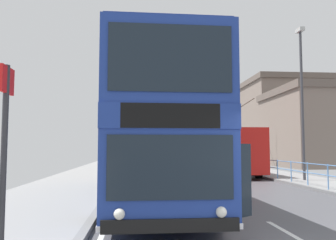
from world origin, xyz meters
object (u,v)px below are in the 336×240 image
background_building_01 (324,127)px  background_building_00 (284,122)px  bare_tree_far_00 (235,128)px  double_decker_bus_main (152,134)px  background_bus_far_lane (226,151)px  street_lamp_far_side (302,91)px  bus_stop_sign_near (4,146)px

background_building_01 → background_building_00: bearing=81.4°
bare_tree_far_00 → background_building_01: background_building_01 is taller
double_decker_bus_main → bare_tree_far_00: (9.23, 22.78, 1.58)m
double_decker_bus_main → background_bus_far_lane: size_ratio=1.17×
street_lamp_far_side → background_building_01: 18.78m
background_bus_far_lane → background_building_01: bearing=38.5°
bus_stop_sign_near → street_lamp_far_side: (10.47, 13.28, 2.99)m
bus_stop_sign_near → street_lamp_far_side: bearing=51.7°
background_bus_far_lane → bare_tree_far_00: 11.53m
double_decker_bus_main → background_building_00: background_building_00 is taller
street_lamp_far_side → background_building_01: bearing=58.3°
street_lamp_far_side → bare_tree_far_00: bearing=86.6°
background_bus_far_lane → bus_stop_sign_near: bearing=-112.0°
bus_stop_sign_near → background_building_00: background_building_00 is taller
background_building_01 → bare_tree_far_00: bearing=175.1°
double_decker_bus_main → background_building_01: 28.54m
background_bus_far_lane → double_decker_bus_main: bearing=-114.7°
background_bus_far_lane → background_building_00: 29.33m
bus_stop_sign_near → street_lamp_far_side: street_lamp_far_side is taller
bus_stop_sign_near → double_decker_bus_main: bearing=72.7°
background_bus_far_lane → background_building_00: background_building_00 is taller
background_building_01 → street_lamp_far_side: bearing=-121.7°
bus_stop_sign_near → background_building_00: (22.60, 44.32, 3.74)m
double_decker_bus_main → background_building_01: size_ratio=1.08×
bus_stop_sign_near → background_building_00: size_ratio=0.18×
background_bus_far_lane → bus_stop_sign_near: size_ratio=3.57×
street_lamp_far_side → bare_tree_far_00: size_ratio=1.08×
bare_tree_far_00 → bus_stop_sign_near: bearing=-110.9°
double_decker_bus_main → bus_stop_sign_near: 7.57m
double_decker_bus_main → background_building_01: bearing=50.6°
background_building_00 → background_building_01: bearing=-98.6°
bus_stop_sign_near → background_building_01: background_building_01 is taller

